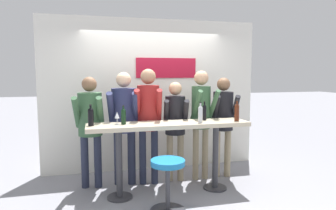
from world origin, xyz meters
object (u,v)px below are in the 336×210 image
(person_left, at_px, (124,116))
(wine_bottle_0, at_px, (204,112))
(person_center_left, at_px, (148,113))
(bar_stool, at_px, (168,177))
(wine_glass_0, at_px, (117,116))
(person_far_left, at_px, (90,120))
(person_center_right, at_px, (201,111))
(tasting_table, at_px, (169,135))
(wine_bottle_1, at_px, (91,116))
(person_right, at_px, (223,115))
(wine_bottle_2, at_px, (123,116))
(wine_bottle_4, at_px, (200,113))
(wine_bottle_3, at_px, (237,112))
(person_center, at_px, (175,120))

(person_left, relative_size, wine_bottle_0, 6.20)
(person_center_left, bearing_deg, bar_stool, -76.53)
(wine_glass_0, bearing_deg, person_far_left, 128.60)
(bar_stool, distance_m, person_center_right, 1.48)
(tasting_table, distance_m, person_far_left, 1.24)
(person_center_left, height_order, wine_bottle_1, person_center_left)
(person_center_left, distance_m, wine_bottle_1, 0.97)
(tasting_table, xyz_separation_m, person_right, (1.06, 0.48, 0.19))
(person_center_left, relative_size, wine_bottle_2, 6.86)
(wine_bottle_0, bearing_deg, wine_bottle_4, -122.92)
(wine_bottle_3, bearing_deg, bar_stool, -158.09)
(wine_bottle_1, xyz_separation_m, wine_bottle_3, (2.11, -0.12, 0.01))
(person_far_left, xyz_separation_m, wine_bottle_3, (2.13, -0.61, 0.14))
(person_far_left, xyz_separation_m, wine_glass_0, (0.37, -0.46, 0.12))
(person_right, bearing_deg, wine_bottle_1, -157.17)
(person_center_right, bearing_deg, bar_stool, -130.72)
(person_far_left, bearing_deg, wine_bottle_1, -81.03)
(tasting_table, xyz_separation_m, person_left, (-0.60, 0.52, 0.23))
(bar_stool, relative_size, wine_bottle_0, 2.37)
(person_far_left, bearing_deg, person_center_left, 3.00)
(person_center_right, distance_m, wine_glass_0, 1.45)
(bar_stool, relative_size, wine_bottle_1, 2.32)
(wine_bottle_4, bearing_deg, wine_bottle_0, 57.08)
(person_far_left, xyz_separation_m, wine_bottle_2, (0.46, -0.48, 0.11))
(person_left, height_order, person_center, person_left)
(bar_stool, bearing_deg, wine_bottle_1, 147.52)
(wine_bottle_1, bearing_deg, person_right, 12.17)
(person_center, bearing_deg, tasting_table, -103.99)
(wine_bottle_2, relative_size, wine_glass_0, 1.51)
(wine_bottle_0, height_order, wine_bottle_4, wine_bottle_4)
(person_center_right, distance_m, person_right, 0.42)
(tasting_table, xyz_separation_m, wine_bottle_3, (1.01, -0.10, 0.33))
(wine_glass_0, bearing_deg, wine_bottle_4, -7.77)
(bar_stool, distance_m, wine_bottle_3, 1.47)
(person_far_left, distance_m, person_right, 2.17)
(wine_bottle_0, height_order, wine_bottle_3, wine_bottle_3)
(person_far_left, xyz_separation_m, person_right, (2.17, -0.02, -0.01))
(person_left, bearing_deg, wine_bottle_0, -9.09)
(person_center, height_order, wine_glass_0, person_center)
(person_left, bearing_deg, person_center_right, 6.58)
(tasting_table, bearing_deg, wine_bottle_1, 179.20)
(wine_bottle_1, bearing_deg, wine_bottle_2, 1.61)
(tasting_table, relative_size, person_right, 1.38)
(wine_bottle_0, relative_size, wine_bottle_3, 0.90)
(person_center_left, distance_m, person_center_right, 0.88)
(person_left, distance_m, person_center_left, 0.38)
(person_center_left, xyz_separation_m, wine_bottle_2, (-0.43, -0.41, 0.03))
(person_center, xyz_separation_m, person_right, (0.84, 0.00, 0.04))
(person_center, distance_m, person_center_right, 0.45)
(wine_bottle_3, bearing_deg, person_center_left, 156.23)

